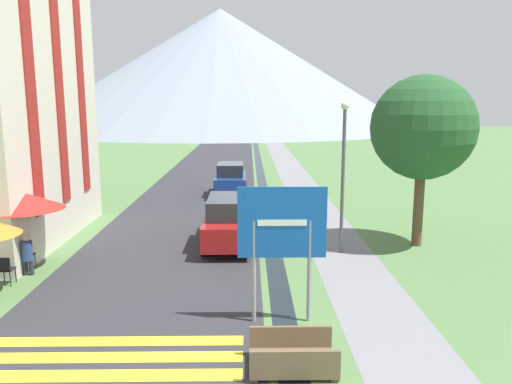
{
  "coord_description": "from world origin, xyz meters",
  "views": [
    {
      "loc": [
        0.35,
        -6.5,
        5.19
      ],
      "look_at": [
        0.59,
        10.0,
        2.2
      ],
      "focal_mm": 35.0,
      "sensor_mm": 36.0,
      "label": 1
    }
  ],
  "objects": [
    {
      "name": "cafe_chair_far_left",
      "position": [
        -6.78,
        9.93,
        0.51
      ],
      "size": [
        0.4,
        0.4,
        0.85
      ],
      "rotation": [
        0.0,
        0.0,
        -0.21
      ],
      "color": "black",
      "rests_on": "ground_plane"
    },
    {
      "name": "person_standing_terrace",
      "position": [
        -6.74,
        9.44,
        0.99
      ],
      "size": [
        0.32,
        0.32,
        1.72
      ],
      "color": "#282833",
      "rests_on": "ground_plane"
    },
    {
      "name": "mountain_distant",
      "position": [
        -5.09,
        93.67,
        11.39
      ],
      "size": [
        74.9,
        74.9,
        22.78
      ],
      "color": "gray",
      "rests_on": "ground_plane"
    },
    {
      "name": "parked_car_far",
      "position": [
        -0.67,
        21.12,
        0.91
      ],
      "size": [
        1.77,
        3.86,
        1.82
      ],
      "color": "navy",
      "rests_on": "ground_plane"
    },
    {
      "name": "cafe_chair_near_right",
      "position": [
        -6.63,
        7.21,
        0.51
      ],
      "size": [
        0.4,
        0.4,
        0.85
      ],
      "rotation": [
        0.0,
        0.0,
        0.04
      ],
      "color": "black",
      "rests_on": "ground_plane"
    },
    {
      "name": "cafe_umbrella_middle_red",
      "position": [
        -6.55,
        8.72,
        2.16
      ],
      "size": [
        2.33,
        2.33,
        2.42
      ],
      "color": "#B7B2A8",
      "rests_on": "ground_plane"
    },
    {
      "name": "parked_car_near",
      "position": [
        -0.4,
        11.24,
        0.91
      ],
      "size": [
        1.77,
        4.48,
        1.82
      ],
      "color": "#A31919",
      "rests_on": "ground_plane"
    },
    {
      "name": "tree_by_path",
      "position": [
        6.5,
        11.07,
        4.27
      ],
      "size": [
        3.68,
        3.68,
        6.14
      ],
      "color": "brown",
      "rests_on": "ground_plane"
    },
    {
      "name": "cafe_chair_middle",
      "position": [
        -6.63,
        8.56,
        0.51
      ],
      "size": [
        0.4,
        0.4,
        0.85
      ],
      "rotation": [
        0.0,
        0.0,
        -0.36
      ],
      "color": "black",
      "rests_on": "ground_plane"
    },
    {
      "name": "streetlamp",
      "position": [
        3.55,
        10.22,
        3.08
      ],
      "size": [
        0.28,
        0.28,
        5.21
      ],
      "color": "#515156",
      "rests_on": "ground_plane"
    },
    {
      "name": "crosswalk_marking",
      "position": [
        -2.5,
        3.03,
        0.01
      ],
      "size": [
        5.44,
        1.84,
        0.01
      ],
      "color": "yellow",
      "rests_on": "ground_plane"
    },
    {
      "name": "road_sign",
      "position": [
        1.12,
        4.72,
        2.18
      ],
      "size": [
        2.07,
        0.11,
        3.28
      ],
      "color": "gray",
      "rests_on": "ground_plane"
    },
    {
      "name": "person_seated_near",
      "position": [
        -6.35,
        8.08,
        0.7
      ],
      "size": [
        0.32,
        0.32,
        1.27
      ],
      "color": "#282833",
      "rests_on": "ground_plane"
    },
    {
      "name": "footpath",
      "position": [
        3.6,
        30.0,
        0.0
      ],
      "size": [
        2.2,
        60.0,
        0.01
      ],
      "color": "slate",
      "rests_on": "ground_plane"
    },
    {
      "name": "ground_plane",
      "position": [
        0.0,
        20.0,
        0.0
      ],
      "size": [
        160.0,
        160.0,
        0.0
      ],
      "primitive_type": "plane",
      "color": "#517542"
    },
    {
      "name": "footbridge",
      "position": [
        1.2,
        2.55,
        0.23
      ],
      "size": [
        1.7,
        1.1,
        0.65
      ],
      "color": "brown",
      "rests_on": "ground_plane"
    },
    {
      "name": "road",
      "position": [
        -2.5,
        30.0,
        0.0
      ],
      "size": [
        6.4,
        60.0,
        0.01
      ],
      "color": "#2D2D33",
      "rests_on": "ground_plane"
    },
    {
      "name": "drainage_channel",
      "position": [
        1.2,
        30.0,
        0.0
      ],
      "size": [
        0.6,
        60.0,
        0.0
      ],
      "color": "black",
      "rests_on": "ground_plane"
    }
  ]
}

